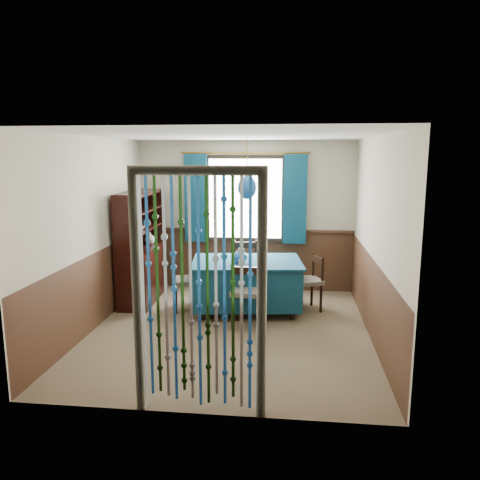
# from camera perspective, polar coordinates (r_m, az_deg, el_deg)

# --- Properties ---
(floor) EXTENTS (4.00, 4.00, 0.00)m
(floor) POSITION_cam_1_polar(r_m,az_deg,el_deg) (6.22, -1.25, -11.00)
(floor) COLOR brown
(floor) RESTS_ON ground
(ceiling) EXTENTS (4.00, 4.00, 0.00)m
(ceiling) POSITION_cam_1_polar(r_m,az_deg,el_deg) (5.80, -1.35, 12.66)
(ceiling) COLOR silver
(ceiling) RESTS_ON ground
(wall_back) EXTENTS (3.60, 0.00, 3.60)m
(wall_back) POSITION_cam_1_polar(r_m,az_deg,el_deg) (7.85, 0.67, 2.91)
(wall_back) COLOR beige
(wall_back) RESTS_ON ground
(wall_front) EXTENTS (3.60, 0.00, 3.60)m
(wall_front) POSITION_cam_1_polar(r_m,az_deg,el_deg) (3.96, -5.21, -4.57)
(wall_front) COLOR beige
(wall_front) RESTS_ON ground
(wall_left) EXTENTS (0.00, 4.00, 4.00)m
(wall_left) POSITION_cam_1_polar(r_m,az_deg,el_deg) (6.38, -17.53, 0.70)
(wall_left) COLOR beige
(wall_left) RESTS_ON ground
(wall_right) EXTENTS (0.00, 4.00, 4.00)m
(wall_right) POSITION_cam_1_polar(r_m,az_deg,el_deg) (5.92, 16.24, 0.05)
(wall_right) COLOR beige
(wall_right) RESTS_ON ground
(wainscot_back) EXTENTS (3.60, 0.00, 3.60)m
(wainscot_back) POSITION_cam_1_polar(r_m,az_deg,el_deg) (7.97, 0.65, -2.46)
(wainscot_back) COLOR #462A1A
(wainscot_back) RESTS_ON ground
(wainscot_front) EXTENTS (3.60, 0.00, 3.60)m
(wainscot_front) POSITION_cam_1_polar(r_m,az_deg,el_deg) (4.23, -5.00, -14.39)
(wainscot_front) COLOR #462A1A
(wainscot_front) RESTS_ON ground
(wainscot_left) EXTENTS (0.00, 4.00, 4.00)m
(wainscot_left) POSITION_cam_1_polar(r_m,az_deg,el_deg) (6.53, -17.06, -5.79)
(wainscot_left) COLOR #462A1A
(wainscot_left) RESTS_ON ground
(wainscot_right) EXTENTS (0.00, 4.00, 4.00)m
(wainscot_right) POSITION_cam_1_polar(r_m,az_deg,el_deg) (6.09, 15.74, -6.90)
(wainscot_right) COLOR #462A1A
(wainscot_right) RESTS_ON ground
(window) EXTENTS (1.32, 0.12, 1.42)m
(window) POSITION_cam_1_polar(r_m,az_deg,el_deg) (7.77, 0.64, 5.06)
(window) COLOR black
(window) RESTS_ON wall_back
(doorway) EXTENTS (1.16, 0.12, 2.18)m
(doorway) POSITION_cam_1_polar(r_m,az_deg,el_deg) (4.07, -4.99, -7.08)
(doorway) COLOR silver
(doorway) RESTS_ON ground
(dining_table) EXTENTS (1.69, 1.27, 0.75)m
(dining_table) POSITION_cam_1_polar(r_m,az_deg,el_deg) (6.85, 0.83, -5.13)
(dining_table) COLOR navy
(dining_table) RESTS_ON floor
(chair_near) EXTENTS (0.46, 0.44, 0.89)m
(chair_near) POSITION_cam_1_polar(r_m,az_deg,el_deg) (6.22, 0.94, -6.43)
(chair_near) COLOR black
(chair_near) RESTS_ON floor
(chair_far) EXTENTS (0.48, 0.46, 0.89)m
(chair_far) POSITION_cam_1_polar(r_m,az_deg,el_deg) (7.56, 0.64, -3.35)
(chair_far) COLOR black
(chair_far) RESTS_ON floor
(chair_left) EXTENTS (0.48, 0.50, 0.84)m
(chair_left) POSITION_cam_1_polar(r_m,az_deg,el_deg) (6.93, -6.82, -4.94)
(chair_left) COLOR black
(chair_left) RESTS_ON floor
(chair_right) EXTENTS (0.51, 0.52, 0.82)m
(chair_right) POSITION_cam_1_polar(r_m,az_deg,el_deg) (6.97, 8.40, -4.97)
(chair_right) COLOR black
(chair_right) RESTS_ON floor
(sideboard) EXTENTS (0.51, 1.33, 1.71)m
(sideboard) POSITION_cam_1_polar(r_m,az_deg,el_deg) (7.49, -11.92, -2.77)
(sideboard) COLOR black
(sideboard) RESTS_ON floor
(pendant_lamp) EXTENTS (0.27, 0.27, 0.85)m
(pendant_lamp) POSITION_cam_1_polar(r_m,az_deg,el_deg) (6.62, 0.87, 6.44)
(pendant_lamp) COLOR olive
(pendant_lamp) RESTS_ON ceiling
(vase_table) EXTENTS (0.24, 0.24, 0.21)m
(vase_table) POSITION_cam_1_polar(r_m,az_deg,el_deg) (6.63, -0.03, -1.91)
(vase_table) COLOR #16529A
(vase_table) RESTS_ON dining_table
(bowl_shelf) EXTENTS (0.26, 0.26, 0.06)m
(bowl_shelf) POSITION_cam_1_polar(r_m,az_deg,el_deg) (7.08, -12.38, 1.45)
(bowl_shelf) COLOR beige
(bowl_shelf) RESTS_ON sideboard
(vase_sideboard) EXTENTS (0.21, 0.21, 0.21)m
(vase_sideboard) POSITION_cam_1_polar(r_m,az_deg,el_deg) (7.67, -10.92, 0.35)
(vase_sideboard) COLOR beige
(vase_sideboard) RESTS_ON sideboard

